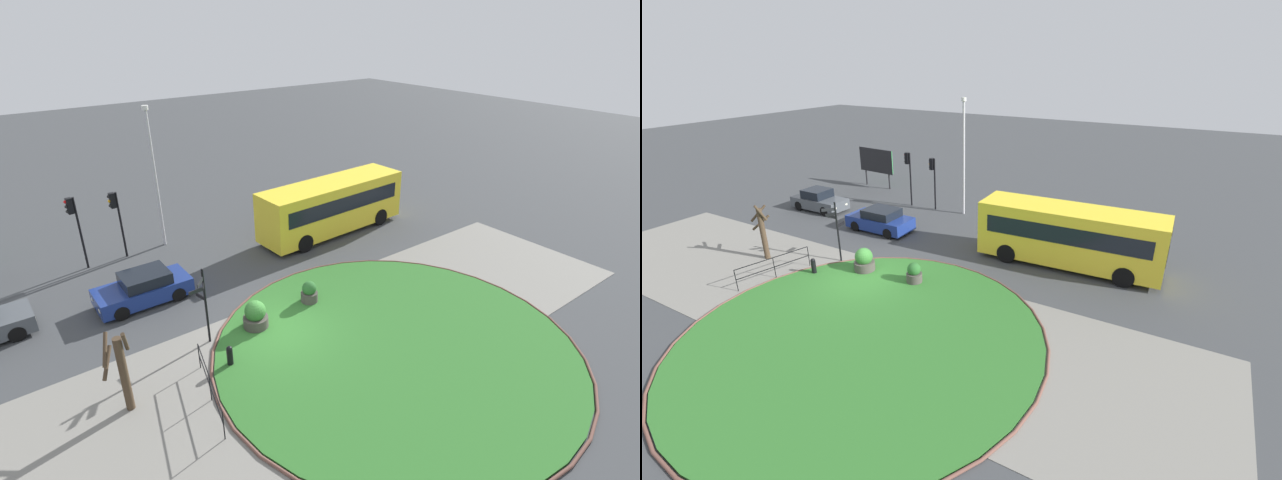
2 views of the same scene
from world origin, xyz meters
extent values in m
plane|color=#3D3F42|center=(0.00, 0.00, 0.00)|extent=(120.00, 120.00, 0.00)
cube|color=gray|center=(0.00, -1.93, 0.01)|extent=(32.00, 8.15, 0.02)
cylinder|color=#2D6B28|center=(3.16, -3.49, 0.05)|extent=(13.82, 13.82, 0.10)
torus|color=brown|center=(3.16, -3.49, 0.06)|extent=(14.13, 14.13, 0.11)
cylinder|color=black|center=(-2.44, 1.11, 1.58)|extent=(0.09, 0.09, 3.16)
sphere|color=black|center=(-2.44, 1.11, 3.21)|extent=(0.10, 0.10, 0.10)
cube|color=black|center=(-2.68, 0.84, 2.88)|extent=(0.43, 0.49, 0.15)
cube|color=black|center=(-2.57, 0.85, 2.65)|extent=(0.24, 0.45, 0.15)
cube|color=black|center=(-2.77, 1.09, 2.42)|extent=(0.57, 0.06, 0.15)
cube|color=black|center=(-2.50, 1.43, 1.95)|extent=(0.14, 0.56, 0.15)
cylinder|color=black|center=(-2.48, -0.68, 0.36)|extent=(0.23, 0.23, 0.72)
sphere|color=black|center=(-2.48, -0.68, 0.76)|extent=(0.22, 0.22, 0.22)
cube|color=black|center=(-3.82, -1.88, 1.08)|extent=(0.84, 3.50, 0.03)
cube|color=black|center=(-3.82, -1.88, 0.59)|extent=(0.84, 3.50, 0.03)
cylinder|color=black|center=(-3.42, -0.14, 0.54)|extent=(0.04, 0.04, 1.08)
cylinder|color=black|center=(-3.82, -1.88, 0.54)|extent=(0.04, 0.04, 1.08)
cylinder|color=black|center=(-4.22, -3.63, 0.54)|extent=(0.04, 0.04, 1.08)
cube|color=yellow|center=(8.01, 6.56, 1.66)|extent=(9.19, 2.85, 2.78)
cube|color=black|center=(7.95, 7.78, 2.05)|extent=(7.99, 0.40, 0.88)
cube|color=black|center=(8.06, 5.35, 2.05)|extent=(7.99, 0.40, 0.88)
cube|color=black|center=(12.56, 6.78, 1.80)|extent=(0.11, 1.98, 1.10)
cube|color=black|center=(12.56, 6.78, 2.83)|extent=(0.08, 1.33, 0.28)
cylinder|color=black|center=(10.86, 7.81, 0.50)|extent=(1.01, 0.35, 1.00)
cylinder|color=black|center=(10.96, 5.60, 0.50)|extent=(1.01, 0.35, 1.00)
cylinder|color=black|center=(5.05, 7.53, 0.50)|extent=(1.01, 0.35, 1.00)
cylinder|color=black|center=(5.15, 5.32, 0.50)|extent=(1.01, 0.35, 1.00)
cube|color=#474C51|center=(-9.65, 6.53, 0.53)|extent=(3.93, 1.78, 0.71)
cube|color=black|center=(-9.80, 6.53, 1.17)|extent=(1.67, 1.55, 0.58)
cube|color=#EAEACC|center=(-7.69, 7.08, 0.56)|extent=(0.02, 0.20, 0.12)
cube|color=#EAEACC|center=(-7.68, 6.03, 0.56)|extent=(0.02, 0.20, 0.12)
cylinder|color=black|center=(-8.44, 7.34, 0.32)|extent=(0.64, 0.23, 0.64)
cylinder|color=black|center=(-8.43, 5.75, 0.32)|extent=(0.64, 0.23, 0.64)
cylinder|color=black|center=(-10.87, 7.32, 0.32)|extent=(0.64, 0.23, 0.64)
cylinder|color=black|center=(-10.85, 5.73, 0.32)|extent=(0.64, 0.23, 0.64)
cube|color=navy|center=(-3.47, 5.58, 0.54)|extent=(4.04, 1.86, 0.73)
cube|color=black|center=(-3.31, 5.58, 1.15)|extent=(2.00, 1.63, 0.50)
cube|color=#EAEACC|center=(-5.49, 5.01, 0.58)|extent=(0.02, 0.20, 0.12)
cube|color=#EAEACC|center=(-5.50, 6.12, 0.58)|extent=(0.02, 0.20, 0.12)
cylinder|color=black|center=(-4.72, 4.73, 0.32)|extent=(0.64, 0.22, 0.64)
cylinder|color=black|center=(-4.72, 6.42, 0.32)|extent=(0.64, 0.22, 0.64)
cylinder|color=black|center=(-2.22, 4.73, 0.32)|extent=(0.64, 0.22, 0.64)
cylinder|color=black|center=(-2.22, 6.42, 0.32)|extent=(0.64, 0.22, 0.64)
cylinder|color=black|center=(-4.66, 10.49, 1.90)|extent=(0.11, 0.11, 3.79)
cube|color=black|center=(-4.87, 10.47, 3.40)|extent=(0.28, 0.28, 0.78)
sphere|color=red|center=(-5.01, 10.46, 3.65)|extent=(0.16, 0.16, 0.16)
sphere|color=black|center=(-5.01, 10.46, 3.40)|extent=(0.16, 0.16, 0.16)
sphere|color=black|center=(-5.01, 10.46, 3.16)|extent=(0.16, 0.16, 0.16)
cylinder|color=black|center=(-2.68, 10.59, 1.80)|extent=(0.11, 0.11, 3.59)
cube|color=black|center=(-2.89, 10.59, 3.20)|extent=(0.27, 0.27, 0.78)
sphere|color=black|center=(-3.04, 10.58, 3.45)|extent=(0.16, 0.16, 0.16)
sphere|color=#F2A519|center=(-3.04, 10.58, 3.20)|extent=(0.16, 0.16, 0.16)
sphere|color=black|center=(-3.04, 10.58, 2.96)|extent=(0.16, 0.16, 0.16)
cylinder|color=#B7B7BC|center=(-0.52, 10.79, 3.68)|extent=(0.16, 0.16, 7.37)
cylinder|color=silver|center=(-0.52, 10.79, 7.49)|extent=(0.32, 0.32, 0.22)
cylinder|color=black|center=(-11.20, 13.18, 1.09)|extent=(0.12, 0.12, 2.17)
cylinder|color=black|center=(-8.69, 13.03, 1.09)|extent=(0.12, 0.12, 2.17)
cube|color=green|center=(-9.95, 13.11, 2.17)|extent=(3.36, 0.31, 1.81)
cube|color=black|center=(-9.95, 13.04, 2.17)|extent=(3.46, 0.22, 1.91)
cylinder|color=#47423D|center=(-0.53, 0.80, 0.27)|extent=(1.03, 1.03, 0.54)
sphere|color=#33702D|center=(-0.53, 0.80, 0.82)|extent=(0.88, 0.88, 0.88)
cylinder|color=#47423D|center=(2.34, 1.02, 0.27)|extent=(0.75, 0.75, 0.53)
sphere|color=#286028|center=(2.34, 1.02, 0.74)|extent=(0.64, 0.64, 0.64)
cylinder|color=#423323|center=(-6.08, -0.61, 1.40)|extent=(0.27, 0.27, 2.79)
cylinder|color=#423323|center=(-5.86, -0.68, 2.62)|extent=(0.30, 0.57, 0.91)
cylinder|color=#423323|center=(-6.44, -0.37, 1.89)|extent=(0.62, 0.86, 0.75)
cylinder|color=#423323|center=(-6.42, -0.44, 2.43)|extent=(0.49, 0.83, 0.82)
camera|label=1|loc=(-8.46, -13.95, 11.74)|focal=27.30mm
camera|label=2|loc=(13.33, -13.66, 9.96)|focal=24.41mm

